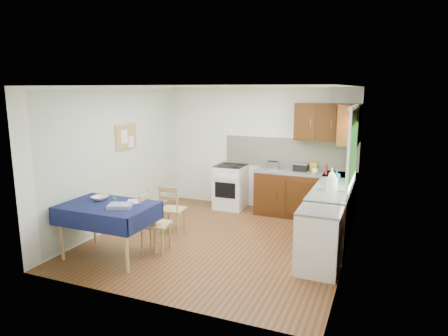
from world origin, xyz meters
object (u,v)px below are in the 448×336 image
at_px(chair_near, 153,221).
at_px(sandwich_press, 301,167).
at_px(chair_far, 172,208).
at_px(kettle, 332,183).
at_px(dish_rack, 332,187).
at_px(toaster, 273,165).
at_px(dining_table, 108,211).

height_order(chair_near, sandwich_press, sandwich_press).
xyz_separation_m(chair_far, kettle, (2.60, 0.43, 0.57)).
height_order(chair_near, dish_rack, dish_rack).
height_order(toaster, sandwich_press, toaster).
height_order(chair_near, kettle, kettle).
xyz_separation_m(toaster, dish_rack, (1.28, -1.13, -0.06)).
distance_m(sandwich_press, dish_rack, 1.42).
xyz_separation_m(chair_far, dish_rack, (2.58, 0.63, 0.47)).
bearing_deg(dining_table, kettle, 21.75).
bearing_deg(chair_far, toaster, -132.08).
distance_m(chair_far, dish_rack, 2.69).
xyz_separation_m(chair_far, chair_near, (0.12, -0.78, 0.02)).
bearing_deg(toaster, kettle, -66.99).
height_order(dining_table, sandwich_press, sandwich_press).
relative_size(dining_table, sandwich_press, 4.95).
height_order(dining_table, toaster, toaster).
bearing_deg(chair_far, chair_near, 92.83).
distance_m(chair_far, toaster, 2.24).
height_order(toaster, kettle, kettle).
bearing_deg(toaster, dish_rack, -62.80).
bearing_deg(toaster, chair_near, -136.30).
relative_size(chair_far, chair_near, 0.96).
bearing_deg(dining_table, chair_near, 34.53).
bearing_deg(dish_rack, chair_near, -172.71).
relative_size(dining_table, chair_near, 1.47).
bearing_deg(chair_far, kettle, -176.33).
xyz_separation_m(chair_near, toaster, (1.18, 2.54, 0.50)).
bearing_deg(dining_table, toaster, 53.50).
relative_size(toaster, kettle, 0.77).
height_order(dish_rack, kettle, kettle).
height_order(dining_table, chair_far, chair_far).
relative_size(dining_table, kettle, 4.47).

